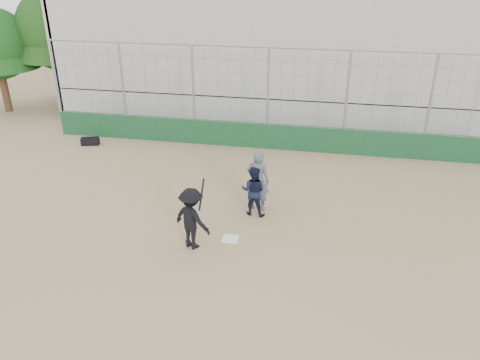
% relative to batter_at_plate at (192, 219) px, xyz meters
% --- Properties ---
extents(ground, '(90.00, 90.00, 0.00)m').
position_rel_batter_at_plate_xyz_m(ground, '(0.90, 0.54, -0.86)').
color(ground, olive).
rests_on(ground, ground).
extents(home_plate, '(0.44, 0.44, 0.02)m').
position_rel_batter_at_plate_xyz_m(home_plate, '(0.90, 0.54, -0.85)').
color(home_plate, white).
rests_on(home_plate, ground).
extents(backstop, '(18.10, 0.25, 4.04)m').
position_rel_batter_at_plate_xyz_m(backstop, '(0.90, 7.54, 0.10)').
color(backstop, '#133C1F').
rests_on(backstop, ground).
extents(bleachers, '(20.25, 6.70, 6.98)m').
position_rel_batter_at_plate_xyz_m(bleachers, '(0.90, 12.49, 2.07)').
color(bleachers, '#9C9C9C').
rests_on(bleachers, ground).
extents(tree_left, '(4.48, 4.48, 7.00)m').
position_rel_batter_at_plate_xyz_m(tree_left, '(-10.10, 11.54, 3.53)').
color(tree_left, '#3C2416').
rests_on(tree_left, ground).
extents(batter_at_plate, '(1.27, 1.04, 1.87)m').
position_rel_batter_at_plate_xyz_m(batter_at_plate, '(0.00, 0.00, 0.00)').
color(batter_at_plate, black).
rests_on(batter_at_plate, ground).
extents(catcher_crouched, '(0.85, 0.71, 1.07)m').
position_rel_batter_at_plate_xyz_m(catcher_crouched, '(1.29, 2.02, -0.33)').
color(catcher_crouched, black).
rests_on(catcher_crouched, ground).
extents(umpire, '(0.75, 0.55, 1.73)m').
position_rel_batter_at_plate_xyz_m(umpire, '(1.36, 2.39, 0.01)').
color(umpire, '#4C5460').
rests_on(umpire, ground).
extents(equipment_bag, '(0.77, 0.48, 0.35)m').
position_rel_batter_at_plate_xyz_m(equipment_bag, '(-6.30, 6.45, -0.70)').
color(equipment_bag, black).
rests_on(equipment_bag, ground).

